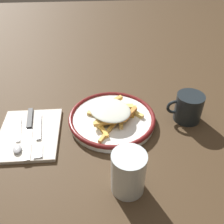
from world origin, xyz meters
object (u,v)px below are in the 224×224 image
Objects in this scene: plate at (112,119)px; fork at (39,135)px; spoon at (18,141)px; knife at (29,127)px; napkin at (29,134)px; coffee_mug at (188,107)px; water_glass at (128,173)px; fries_heap at (112,112)px.

plate is 0.21m from fork.
spoon is (0.26, 0.07, 0.00)m from plate.
fork is 0.06m from spoon.
knife is at bearing 5.06° from plate.
plate reaches higher than napkin.
spoon is 1.42× the size of coffee_mug.
knife is 0.06m from spoon.
napkin is 0.32m from water_glass.
spoon is (0.02, 0.05, 0.00)m from knife.
spoon is 0.32m from water_glass.
plate is 1.22× the size of knife.
coffee_mug is at bearing -179.26° from plate.
fries_heap is 0.23m from water_glass.
plate is at bearing -85.45° from water_glass.
fork is (0.21, 0.05, -0.03)m from fries_heap.
knife is 0.33m from water_glass.
fork is 1.64× the size of coffee_mug.
knife is at bearing -44.36° from fork.
water_glass reaches higher than knife.
water_glass is at bearing 150.44° from spoon.
water_glass is (-0.28, 0.16, 0.04)m from spoon.
plate is at bearing -165.91° from fork.
fries_heap reaches higher than spoon.
fork is at bearing 135.64° from knife.
fries_heap is 0.91× the size of knife.
spoon reaches higher than napkin.
plate is 0.24m from napkin.
plate is 0.27m from spoon.
water_glass reaches higher than plate.
napkin is (0.24, 0.04, -0.01)m from plate.
napkin is at bearing -22.36° from fork.
napkin is 1.94× the size of water_glass.
coffee_mug reaches higher than plate.
coffee_mug reaches higher than fries_heap.
fries_heap reaches higher than fork.
coffee_mug is at bearing -172.76° from fork.
knife is (0.00, -0.02, 0.01)m from napkin.
fries_heap is at bearing -85.11° from water_glass.
spoon is (0.05, 0.02, 0.00)m from fork.
spoon is at bearing 16.19° from fries_heap.
knife is 1.38× the size of spoon.
fries_heap is (0.00, -0.00, 0.03)m from plate.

